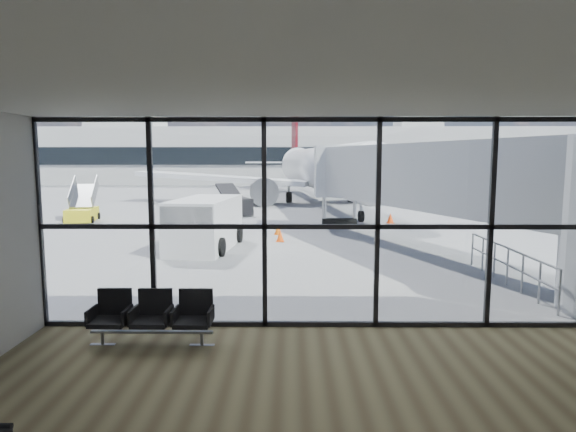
{
  "coord_description": "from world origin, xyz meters",
  "views": [
    {
      "loc": [
        -0.63,
        -10.12,
        3.64
      ],
      "look_at": [
        -0.72,
        3.0,
        2.07
      ],
      "focal_mm": 30.0,
      "sensor_mm": 36.0,
      "label": 1
    }
  ],
  "objects_px": {
    "seating_row": "(153,314)",
    "airliner": "(319,169)",
    "mobile_stairs": "(82,213)",
    "belt_loader": "(234,204)",
    "service_van": "(204,223)"
  },
  "relations": [
    {
      "from": "seating_row",
      "to": "airliner",
      "type": "height_order",
      "value": "airliner"
    },
    {
      "from": "airliner",
      "to": "mobile_stairs",
      "type": "xyz_separation_m",
      "value": [
        -14.55,
        -13.24,
        -2.27
      ]
    },
    {
      "from": "belt_loader",
      "to": "service_van",
      "type": "bearing_deg",
      "value": -112.24
    },
    {
      "from": "belt_loader",
      "to": "seating_row",
      "type": "bearing_deg",
      "value": -110.71
    },
    {
      "from": "service_van",
      "to": "belt_loader",
      "type": "xyz_separation_m",
      "value": [
        -0.23,
        12.24,
        -0.4
      ]
    },
    {
      "from": "airliner",
      "to": "belt_loader",
      "type": "xyz_separation_m",
      "value": [
        -6.06,
        -9.68,
        -2.13
      ]
    },
    {
      "from": "airliner",
      "to": "service_van",
      "type": "bearing_deg",
      "value": -112.17
    },
    {
      "from": "service_van",
      "to": "mobile_stairs",
      "type": "xyz_separation_m",
      "value": [
        -8.73,
        8.69,
        -0.55
      ]
    },
    {
      "from": "airliner",
      "to": "belt_loader",
      "type": "height_order",
      "value": "airliner"
    },
    {
      "from": "mobile_stairs",
      "to": "airliner",
      "type": "bearing_deg",
      "value": 31.35
    },
    {
      "from": "seating_row",
      "to": "airliner",
      "type": "xyz_separation_m",
      "value": [
        5.04,
        31.92,
        2.19
      ]
    },
    {
      "from": "airliner",
      "to": "service_van",
      "type": "relative_size",
      "value": 7.2
    },
    {
      "from": "seating_row",
      "to": "airliner",
      "type": "bearing_deg",
      "value": 81.59
    },
    {
      "from": "airliner",
      "to": "belt_loader",
      "type": "distance_m",
      "value": 11.62
    },
    {
      "from": "service_van",
      "to": "airliner",
      "type": "bearing_deg",
      "value": 81.43
    }
  ]
}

